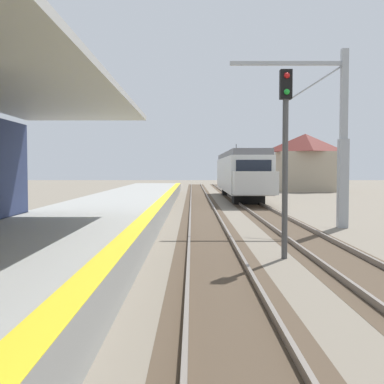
% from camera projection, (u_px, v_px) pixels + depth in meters
% --- Properties ---
extents(station_platform, '(5.00, 80.00, 0.91)m').
position_uv_depth(station_platform, '(66.00, 238.00, 14.32)').
color(station_platform, '#999993').
rests_on(station_platform, ground).
extents(track_pair_nearest_platform, '(2.34, 120.00, 0.16)m').
position_uv_depth(track_pair_nearest_platform, '(211.00, 234.00, 18.32)').
color(track_pair_nearest_platform, '#4C3D2D').
rests_on(track_pair_nearest_platform, ground).
extents(track_pair_middle, '(2.34, 120.00, 0.16)m').
position_uv_depth(track_pair_middle, '(301.00, 234.00, 18.30)').
color(track_pair_middle, '#4C3D2D').
rests_on(track_pair_middle, ground).
extents(approaching_train, '(2.93, 19.60, 4.76)m').
position_uv_depth(approaching_train, '(242.00, 173.00, 40.27)').
color(approaching_train, silver).
rests_on(approaching_train, ground).
extents(rail_signal_post, '(0.32, 0.34, 5.20)m').
position_uv_depth(rail_signal_post, '(287.00, 143.00, 13.32)').
color(rail_signal_post, '#4C4C4C').
rests_on(rail_signal_post, ground).
extents(catenary_pylon_far_side, '(5.00, 0.40, 7.50)m').
position_uv_depth(catenary_pylon_far_side, '(338.00, 143.00, 20.38)').
color(catenary_pylon_far_side, '#9EA3A8').
rests_on(catenary_pylon_far_side, ground).
extents(distant_trackside_house, '(6.60, 5.28, 6.40)m').
position_uv_depth(distant_trackside_house, '(307.00, 161.00, 53.90)').
color(distant_trackside_house, tan).
rests_on(distant_trackside_house, ground).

